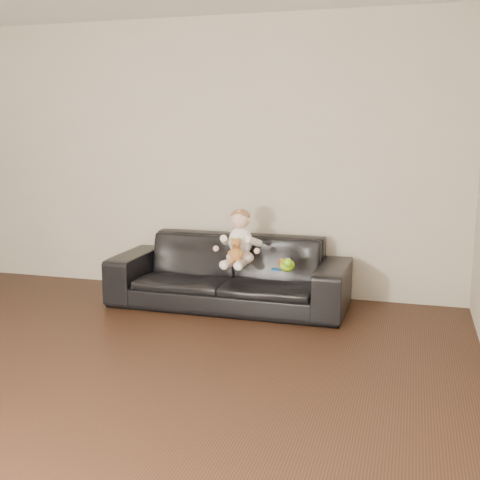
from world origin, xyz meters
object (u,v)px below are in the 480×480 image
(teddy_bear, at_px, (236,250))
(toy_rattle, at_px, (282,264))
(sofa, at_px, (229,272))
(baby, at_px, (240,241))
(toy_green, at_px, (287,265))
(toy_blue_disc, at_px, (277,269))

(teddy_bear, bearing_deg, toy_rattle, 13.93)
(sofa, relative_size, baby, 4.32)
(baby, bearing_deg, toy_rattle, 6.38)
(teddy_bear, bearing_deg, toy_green, -5.06)
(teddy_bear, distance_m, toy_green, 0.45)
(toy_green, xyz_separation_m, toy_blue_disc, (-0.09, 0.03, -0.05))
(baby, distance_m, toy_green, 0.49)
(toy_green, bearing_deg, toy_rattle, 118.02)
(sofa, distance_m, toy_blue_disc, 0.54)
(baby, xyz_separation_m, teddy_bear, (0.01, -0.15, -0.06))
(teddy_bear, height_order, toy_blue_disc, teddy_bear)
(toy_green, bearing_deg, toy_blue_disc, 161.54)
(sofa, height_order, toy_rattle, sofa)
(baby, height_order, toy_green, baby)
(teddy_bear, height_order, toy_rattle, teddy_bear)
(sofa, distance_m, baby, 0.36)
(toy_rattle, height_order, toy_blue_disc, toy_rattle)
(baby, distance_m, toy_rattle, 0.42)
(baby, relative_size, toy_green, 3.13)
(sofa, bearing_deg, toy_green, -22.31)
(toy_green, bearing_deg, sofa, 157.18)
(sofa, height_order, toy_blue_disc, sofa)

